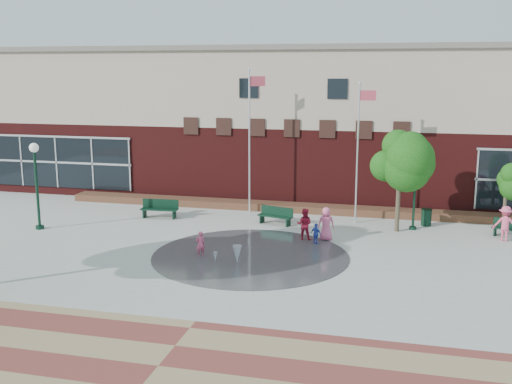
% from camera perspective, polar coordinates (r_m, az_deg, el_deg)
% --- Properties ---
extents(ground, '(120.00, 120.00, 0.00)m').
position_cam_1_polar(ground, '(22.94, -2.41, -8.33)').
color(ground, '#666056').
rests_on(ground, ground).
extents(plaza_concrete, '(46.00, 18.00, 0.01)m').
position_cam_1_polar(plaza_concrete, '(26.61, 0.00, -5.49)').
color(plaza_concrete, '#A8A8A0').
rests_on(plaza_concrete, ground).
extents(paver_band, '(46.00, 6.00, 0.01)m').
position_cam_1_polar(paver_band, '(16.89, -9.30, -16.07)').
color(paver_band, brown).
rests_on(paver_band, ground).
extents(splash_pad, '(8.40, 8.40, 0.01)m').
position_cam_1_polar(splash_pad, '(25.68, -0.54, -6.12)').
color(splash_pad, '#383A3D').
rests_on(splash_pad, ground).
extents(library_building, '(44.40, 10.40, 9.20)m').
position_cam_1_polar(library_building, '(38.79, 4.79, 6.83)').
color(library_building, '#4D1313').
rests_on(library_building, ground).
extents(flower_bed, '(26.00, 1.20, 0.40)m').
position_cam_1_polar(flower_bed, '(33.78, 3.08, -1.82)').
color(flower_bed, maroon).
rests_on(flower_bed, ground).
extents(flagpole_left, '(0.88, 0.37, 7.91)m').
position_cam_1_polar(flagpole_left, '(32.54, -0.56, 5.55)').
color(flagpole_left, silver).
rests_on(flagpole_left, ground).
extents(flagpole_right, '(0.89, 0.15, 7.22)m').
position_cam_1_polar(flagpole_right, '(30.82, 9.74, 4.37)').
color(flagpole_right, silver).
rests_on(flagpole_right, ground).
extents(lamp_left, '(0.46, 0.46, 4.33)m').
position_cam_1_polar(lamp_left, '(31.26, -20.21, 1.42)').
color(lamp_left, black).
rests_on(lamp_left, ground).
extents(lamp_right, '(0.39, 0.39, 3.69)m').
position_cam_1_polar(lamp_right, '(30.34, 14.91, 0.70)').
color(lamp_right, black).
rests_on(lamp_right, ground).
extents(bench_left, '(2.03, 0.70, 1.00)m').
position_cam_1_polar(bench_left, '(32.45, -9.17, -1.93)').
color(bench_left, black).
rests_on(bench_left, ground).
extents(bench_mid, '(1.89, 0.99, 0.92)m').
position_cam_1_polar(bench_mid, '(30.71, 1.84, -2.60)').
color(bench_mid, black).
rests_on(bench_mid, ground).
extents(bench_right, '(1.79, 1.05, 0.87)m').
position_cam_1_polar(bench_right, '(30.79, 23.14, -3.54)').
color(bench_right, black).
rests_on(bench_right, ground).
extents(trash_can, '(0.55, 0.55, 0.90)m').
position_cam_1_polar(trash_can, '(31.65, 15.91, -2.32)').
color(trash_can, black).
rests_on(trash_can, ground).
extents(tree_mid, '(3.04, 3.04, 5.12)m').
position_cam_1_polar(tree_mid, '(29.57, 13.57, 3.31)').
color(tree_mid, '#3F3527').
rests_on(tree_mid, ground).
extents(tree_small_right, '(1.97, 1.97, 3.36)m').
position_cam_1_polar(tree_small_right, '(32.01, 22.79, 1.02)').
color(tree_small_right, '#3F3527').
rests_on(tree_small_right, ground).
extents(water_jet_a, '(0.39, 0.39, 0.75)m').
position_cam_1_polar(water_jet_a, '(24.67, -1.80, -6.88)').
color(water_jet_a, white).
rests_on(water_jet_a, ground).
extents(water_jet_b, '(0.19, 0.19, 0.42)m').
position_cam_1_polar(water_jet_b, '(24.90, -3.89, -6.73)').
color(water_jet_b, white).
rests_on(water_jet_b, ground).
extents(child_splash, '(0.48, 0.44, 1.11)m').
position_cam_1_polar(child_splash, '(25.59, -5.32, -4.95)').
color(child_splash, '#DD5075').
rests_on(child_splash, ground).
extents(adult_red, '(0.75, 0.59, 1.51)m').
position_cam_1_polar(adult_red, '(27.96, 4.63, -3.08)').
color(adult_red, '#B31A34').
rests_on(adult_red, ground).
extents(adult_pink, '(0.86, 0.65, 1.58)m').
position_cam_1_polar(adult_pink, '(27.99, 6.69, -3.03)').
color(adult_pink, '#E75C8B').
rests_on(adult_pink, ground).
extents(child_blue, '(0.63, 0.52, 1.00)m').
position_cam_1_polar(child_blue, '(27.32, 5.75, -4.00)').
color(child_blue, blue).
rests_on(child_blue, ground).
extents(person_bench, '(1.11, 0.68, 1.66)m').
position_cam_1_polar(person_bench, '(29.96, 22.64, -2.81)').
color(person_bench, '#EA547B').
rests_on(person_bench, ground).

